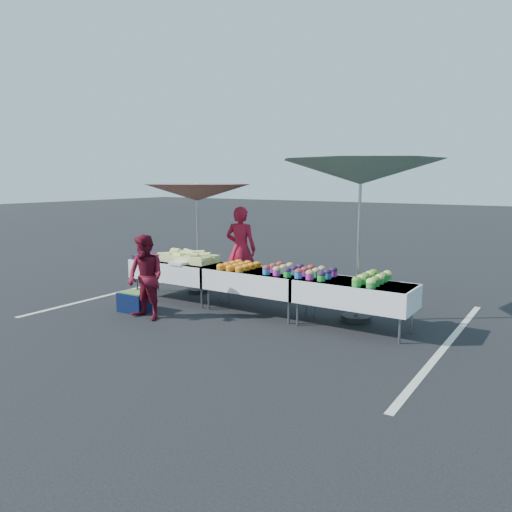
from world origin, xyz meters
The scene contains 17 objects.
ground centered at (0.00, 0.00, 0.00)m, with size 80.00×80.00×0.00m, color black.
stripe_left centered at (-3.20, 0.00, 0.00)m, with size 0.10×5.00×0.00m, color silver.
stripe_right centered at (3.20, 0.00, 0.00)m, with size 0.10×5.00×0.00m, color silver.
table_left centered at (-1.80, 0.00, 0.58)m, with size 1.86×0.81×0.75m.
table_center centered at (0.00, 0.00, 0.58)m, with size 1.86×0.81×0.75m.
table_right centered at (1.80, 0.00, 0.58)m, with size 1.86×0.81×0.75m.
berry_punnets centered at (-2.51, -0.06, 0.79)m, with size 0.40×0.54×0.08m.
corn_pile centered at (-1.54, 0.04, 0.84)m, with size 1.16×0.57×0.26m.
plastic_bags centered at (-1.50, -0.30, 0.78)m, with size 0.30×0.25×0.05m, color white.
carrot_bowls centered at (-0.35, -0.01, 0.80)m, with size 0.55×0.69×0.11m.
potato_cups centered at (0.85, 0.00, 0.83)m, with size 1.14×0.58×0.16m.
bean_baskets centered at (2.06, 0.08, 0.82)m, with size 0.36×0.86×0.15m.
vendor centered at (-1.19, 1.25, 0.88)m, with size 0.64×0.42×1.76m, color #B0142B.
customer centered at (-1.30, -1.34, 0.71)m, with size 0.69×0.54×1.41m, color maroon.
umbrella_left centered at (-1.85, 0.66, 2.03)m, with size 2.73×2.73×2.24m.
umbrella_right centered at (1.66, 0.48, 2.40)m, with size 2.98×2.98×2.65m.
storage_bin centered at (-1.82, -1.11, 0.18)m, with size 0.55×0.41×0.35m.
Camera 1 is at (4.63, -7.11, 2.32)m, focal length 35.00 mm.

